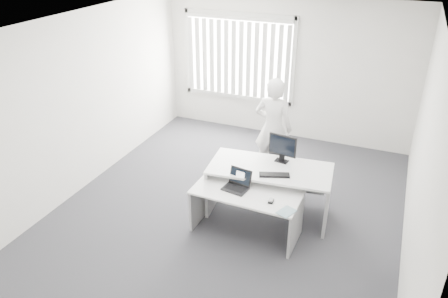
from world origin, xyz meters
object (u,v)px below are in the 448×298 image
at_px(office_chair, 278,177).
at_px(desk_near, 246,203).
at_px(desk_far, 269,181).
at_px(monitor, 282,148).
at_px(person, 273,128).
at_px(laptop, 235,181).

bearing_deg(office_chair, desk_near, -97.50).
height_order(desk_near, desk_far, desk_far).
bearing_deg(desk_far, monitor, 62.33).
relative_size(person, monitor, 4.15).
height_order(office_chair, monitor, monitor).
bearing_deg(office_chair, person, 114.62).
height_order(person, laptop, person).
relative_size(desk_near, desk_far, 0.81).
bearing_deg(person, desk_far, 105.25).
xyz_separation_m(desk_far, laptop, (-0.33, -0.55, 0.22)).
distance_m(desk_near, person, 1.77).
xyz_separation_m(person, laptop, (-0.01, -1.73, -0.08)).
distance_m(desk_near, desk_far, 0.57).
relative_size(desk_far, office_chair, 1.97).
bearing_deg(laptop, desk_near, 13.38).
xyz_separation_m(desk_near, desk_far, (0.16, 0.54, 0.09)).
height_order(office_chair, laptop, laptop).
bearing_deg(desk_near, monitor, 73.11).
distance_m(desk_far, monitor, 0.51).
xyz_separation_m(desk_far, monitor, (0.10, 0.25, 0.44)).
relative_size(office_chair, monitor, 2.19).
relative_size(desk_far, monitor, 4.32).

